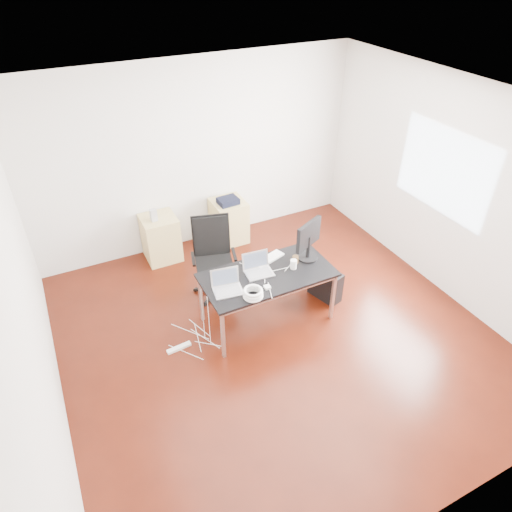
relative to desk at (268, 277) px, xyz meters
name	(u,v)px	position (x,y,z in m)	size (l,w,h in m)	color
room_shell	(282,240)	(0.00, -0.30, 0.73)	(5.00, 5.00, 5.00)	#340E05
desk	(268,277)	(0.00, 0.00, 0.00)	(1.60, 0.80, 0.73)	black
office_chair	(213,254)	(-0.37, 0.85, -0.07)	(0.58, 0.60, 1.08)	black
filing_cabinet_left	(161,238)	(-0.79, 1.92, -0.33)	(0.50, 0.50, 0.70)	tan
filing_cabinet_right	(229,221)	(0.32, 1.92, -0.33)	(0.50, 0.50, 0.70)	tan
pc_tower	(325,284)	(0.91, 0.04, -0.46)	(0.20, 0.45, 0.44)	black
wastebasket	(207,237)	(-0.06, 1.94, -0.54)	(0.24, 0.24, 0.28)	black
power_strip	(179,348)	(-1.19, 0.00, -0.66)	(0.30, 0.06, 0.04)	white
laptop_left	(227,286)	(-0.55, -0.05, 0.11)	(0.37, 0.30, 0.23)	silver
laptop_right	(258,268)	(-0.09, 0.09, 0.11)	(0.35, 0.28, 0.23)	silver
monitor	(308,238)	(0.61, 0.09, 0.34)	(0.43, 0.26, 0.51)	black
keyboard	(269,259)	(0.14, 0.25, 0.06)	(0.44, 0.14, 0.02)	white
cup_white	(294,264)	(0.33, -0.04, 0.11)	(0.08, 0.08, 0.12)	white
cup_brown	(295,260)	(0.41, 0.05, 0.10)	(0.08, 0.08, 0.10)	#53381C
cable_coil	(253,293)	(-0.34, -0.30, 0.11)	(0.24, 0.24, 0.11)	white
power_adapter	(267,287)	(-0.13, -0.24, 0.07)	(0.07, 0.07, 0.03)	white
speaker	(153,215)	(-0.86, 1.87, 0.11)	(0.09, 0.08, 0.18)	#9E9E9E
navy_garment	(228,201)	(0.29, 1.86, 0.07)	(0.30, 0.24, 0.09)	black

